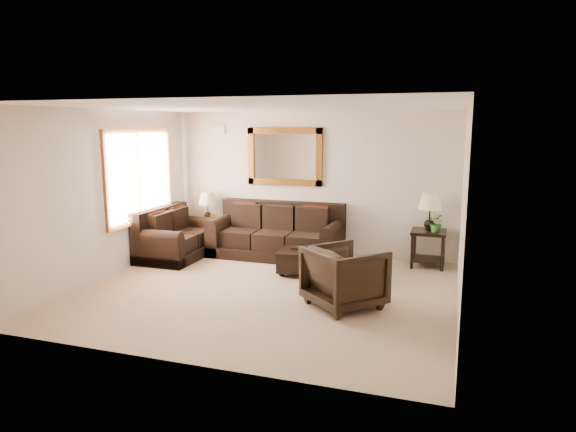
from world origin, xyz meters
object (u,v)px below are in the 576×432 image
(loveseat, at_px, (175,239))
(end_table_left, at_px, (208,212))
(sofa, at_px, (277,237))
(coffee_table, at_px, (315,260))
(end_table_right, at_px, (430,219))
(armchair, at_px, (345,274))

(loveseat, height_order, end_table_left, end_table_left)
(sofa, relative_size, end_table_left, 2.16)
(coffee_table, bearing_deg, sofa, 128.20)
(loveseat, distance_m, coffee_table, 2.82)
(end_table_right, relative_size, coffee_table, 1.01)
(loveseat, bearing_deg, end_table_right, -79.77)
(end_table_left, height_order, armchair, end_table_left)
(sofa, height_order, armchair, sofa)
(sofa, xyz_separation_m, loveseat, (-1.78, -0.67, -0.02))
(loveseat, xyz_separation_m, coffee_table, (2.80, -0.31, -0.09))
(loveseat, xyz_separation_m, end_table_left, (0.25, 0.86, 0.40))
(end_table_left, bearing_deg, loveseat, -106.50)
(end_table_right, distance_m, coffee_table, 2.16)
(coffee_table, relative_size, armchair, 1.39)
(end_table_left, xyz_separation_m, armchair, (3.33, -2.50, -0.28))
(coffee_table, bearing_deg, end_table_right, 25.47)
(sofa, bearing_deg, coffee_table, -44.18)
(coffee_table, bearing_deg, armchair, -66.95)
(sofa, bearing_deg, armchair, -52.09)
(loveseat, bearing_deg, armchair, -114.61)
(sofa, height_order, end_table_left, end_table_left)
(coffee_table, bearing_deg, end_table_left, 147.71)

